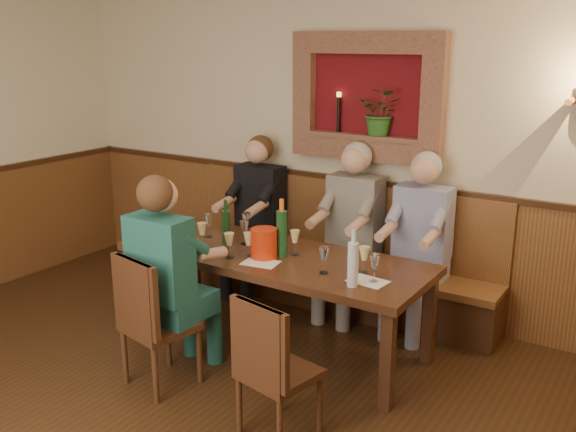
% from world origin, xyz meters
% --- Properties ---
extents(room_shell, '(6.04, 6.04, 2.82)m').
position_xyz_m(room_shell, '(0.00, 0.00, 1.89)').
color(room_shell, beige).
rests_on(room_shell, ground).
extents(wainscoting, '(6.02, 6.02, 1.15)m').
position_xyz_m(wainscoting, '(0.00, -0.00, 0.59)').
color(wainscoting, brown).
rests_on(wainscoting, ground).
extents(wall_niche, '(1.36, 0.30, 1.06)m').
position_xyz_m(wall_niche, '(0.24, 2.94, 1.81)').
color(wall_niche, '#620E14').
rests_on(wall_niche, ground).
extents(dining_table, '(2.40, 0.90, 0.75)m').
position_xyz_m(dining_table, '(0.00, 1.85, 0.68)').
color(dining_table, '#361B10').
rests_on(dining_table, ground).
extents(bench, '(3.00, 0.45, 1.11)m').
position_xyz_m(bench, '(0.00, 2.79, 0.33)').
color(bench, '#381E0F').
rests_on(bench, ground).
extents(chair_near_left, '(0.50, 0.50, 0.96)m').
position_xyz_m(chair_near_left, '(-0.33, 0.93, 0.28)').
color(chair_near_left, '#361B10').
rests_on(chair_near_left, ground).
extents(chair_near_right, '(0.47, 0.47, 0.91)m').
position_xyz_m(chair_near_right, '(0.68, 0.87, 0.26)').
color(chair_near_right, '#361B10').
rests_on(chair_near_right, ground).
extents(person_bench_left, '(0.44, 0.54, 1.47)m').
position_xyz_m(person_bench_left, '(-0.77, 2.69, 0.61)').
color(person_bench_left, black).
rests_on(person_bench_left, ground).
extents(person_bench_mid, '(0.45, 0.55, 1.50)m').
position_xyz_m(person_bench_mid, '(0.21, 2.69, 0.62)').
color(person_bench_mid, '#54504D').
rests_on(person_bench_mid, ground).
extents(person_bench_right, '(0.44, 0.54, 1.47)m').
position_xyz_m(person_bench_right, '(0.82, 2.69, 0.61)').
color(person_bench_right, navy).
rests_on(person_bench_right, ground).
extents(person_chair_front, '(0.44, 0.54, 1.48)m').
position_xyz_m(person_chair_front, '(-0.32, 1.07, 0.61)').
color(person_chair_front, navy).
rests_on(person_chair_front, ground).
extents(spittoon_bucket, '(0.20, 0.20, 0.22)m').
position_xyz_m(spittoon_bucket, '(-0.01, 1.74, 0.86)').
color(spittoon_bucket, red).
rests_on(spittoon_bucket, dining_table).
extents(wine_bottle_green_a, '(0.09, 0.09, 0.44)m').
position_xyz_m(wine_bottle_green_a, '(0.08, 1.84, 0.93)').
color(wine_bottle_green_a, '#19471E').
rests_on(wine_bottle_green_a, dining_table).
extents(wine_bottle_green_b, '(0.08, 0.08, 0.36)m').
position_xyz_m(wine_bottle_green_b, '(-0.46, 1.86, 0.89)').
color(wine_bottle_green_b, '#19471E').
rests_on(wine_bottle_green_b, dining_table).
extents(water_bottle, '(0.10, 0.10, 0.39)m').
position_xyz_m(water_bottle, '(0.80, 1.59, 0.91)').
color(water_bottle, silver).
rests_on(water_bottle, dining_table).
extents(tasting_sheet_a, '(0.30, 0.24, 0.00)m').
position_xyz_m(tasting_sheet_a, '(-0.96, 1.71, 0.75)').
color(tasting_sheet_a, white).
rests_on(tasting_sheet_a, dining_table).
extents(tasting_sheet_b, '(0.28, 0.22, 0.00)m').
position_xyz_m(tasting_sheet_b, '(0.04, 1.63, 0.75)').
color(tasting_sheet_b, white).
rests_on(tasting_sheet_b, dining_table).
extents(tasting_sheet_c, '(0.27, 0.21, 0.00)m').
position_xyz_m(tasting_sheet_c, '(0.85, 1.72, 0.75)').
color(tasting_sheet_c, white).
rests_on(tasting_sheet_c, dining_table).
extents(tasting_sheet_d, '(0.28, 0.21, 0.00)m').
position_xyz_m(tasting_sheet_d, '(-0.49, 1.57, 0.75)').
color(tasting_sheet_d, white).
rests_on(tasting_sheet_d, dining_table).
extents(wine_glass_0, '(0.08, 0.08, 0.19)m').
position_xyz_m(wine_glass_0, '(-0.89, 1.74, 0.85)').
color(wine_glass_0, '#E5D489').
rests_on(wine_glass_0, dining_table).
extents(wine_glass_1, '(0.08, 0.08, 0.19)m').
position_xyz_m(wine_glass_1, '(-0.69, 1.92, 0.85)').
color(wine_glass_1, white).
rests_on(wine_glass_1, dining_table).
extents(wine_glass_2, '(0.08, 0.08, 0.19)m').
position_xyz_m(wine_glass_2, '(-0.56, 1.70, 0.85)').
color(wine_glass_2, '#E5D489').
rests_on(wine_glass_2, dining_table).
extents(wine_glass_3, '(0.08, 0.08, 0.19)m').
position_xyz_m(wine_glass_3, '(-0.32, 1.93, 0.85)').
color(wine_glass_3, white).
rests_on(wine_glass_3, dining_table).
extents(wine_glass_4, '(0.08, 0.08, 0.19)m').
position_xyz_m(wine_glass_4, '(-0.11, 1.68, 0.85)').
color(wine_glass_4, '#E5D489').
rests_on(wine_glass_4, dining_table).
extents(wine_glass_5, '(0.08, 0.08, 0.19)m').
position_xyz_m(wine_glass_5, '(0.15, 1.92, 0.85)').
color(wine_glass_5, '#E5D489').
rests_on(wine_glass_5, dining_table).
extents(wine_glass_6, '(0.08, 0.08, 0.19)m').
position_xyz_m(wine_glass_6, '(0.53, 1.69, 0.85)').
color(wine_glass_6, white).
rests_on(wine_glass_6, dining_table).
extents(wine_glass_7, '(0.08, 0.08, 0.19)m').
position_xyz_m(wine_glass_7, '(0.76, 1.85, 0.85)').
color(wine_glass_7, '#E5D489').
rests_on(wine_glass_7, dining_table).
extents(wine_glass_8, '(0.08, 0.08, 0.19)m').
position_xyz_m(wine_glass_8, '(0.89, 1.74, 0.85)').
color(wine_glass_8, white).
rests_on(wine_glass_8, dining_table).
extents(wine_glass_9, '(0.08, 0.08, 0.19)m').
position_xyz_m(wine_glass_9, '(-0.22, 1.60, 0.85)').
color(wine_glass_9, '#E5D489').
rests_on(wine_glass_9, dining_table).
extents(wine_glass_10, '(0.08, 0.08, 0.19)m').
position_xyz_m(wine_glass_10, '(-0.60, 2.04, 0.85)').
color(wine_glass_10, white).
rests_on(wine_glass_10, dining_table).
extents(wine_glass_11, '(0.08, 0.08, 0.19)m').
position_xyz_m(wine_glass_11, '(-0.45, 2.12, 0.85)').
color(wine_glass_11, white).
rests_on(wine_glass_11, dining_table).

